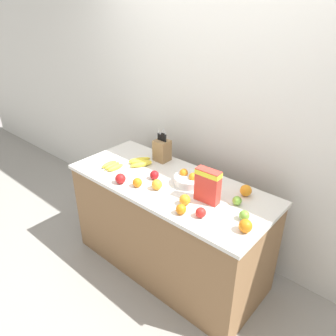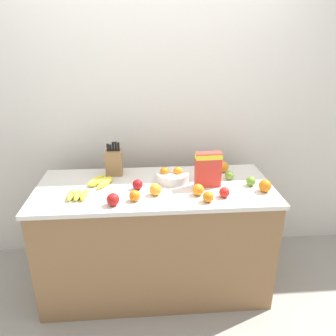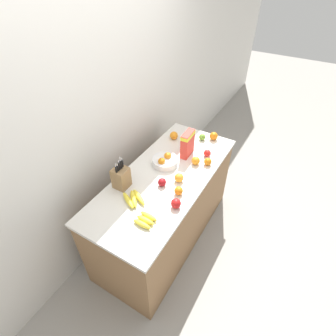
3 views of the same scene
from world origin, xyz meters
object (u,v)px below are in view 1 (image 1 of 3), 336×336
(apple_near_bananas, at_px, (244,215))
(apple_rightmost, at_px, (237,201))
(banana_bunch_left, at_px, (112,166))
(cereal_box, at_px, (208,184))
(banana_bunch_right, at_px, (140,162))
(orange_front_left, at_px, (246,191))
(orange_front_right, at_px, (245,226))
(orange_mid_right, at_px, (137,182))
(knife_block, at_px, (162,150))
(orange_near_bowl, at_px, (157,185))
(orange_back_center, at_px, (181,209))
(orange_mid_left, at_px, (185,200))
(apple_front, at_px, (201,213))
(fruit_bowl, at_px, (190,179))
(apple_rear, at_px, (120,179))
(apple_middle, at_px, (154,175))

(apple_near_bananas, bearing_deg, apple_rightmost, 135.94)
(apple_near_bananas, height_order, apple_rightmost, apple_near_bananas)
(banana_bunch_left, relative_size, apple_rightmost, 2.38)
(cereal_box, xyz_separation_m, banana_bunch_left, (-0.89, -0.12, -0.12))
(banana_bunch_right, relative_size, orange_front_left, 2.85)
(orange_front_right, bearing_deg, banana_bunch_left, 179.74)
(orange_mid_right, bearing_deg, banana_bunch_right, 132.15)
(knife_block, bearing_deg, orange_near_bowl, -52.04)
(apple_near_bananas, bearing_deg, orange_back_center, -147.92)
(apple_rightmost, relative_size, orange_mid_left, 0.83)
(banana_bunch_left, height_order, apple_front, apple_front)
(banana_bunch_left, xyz_separation_m, orange_mid_left, (0.80, -0.02, 0.02))
(banana_bunch_right, bearing_deg, cereal_box, -6.57)
(banana_bunch_left, height_order, orange_near_bowl, orange_near_bowl)
(apple_rightmost, relative_size, orange_front_left, 0.76)
(orange_mid_right, xyz_separation_m, orange_near_bowl, (0.14, 0.07, 0.00))
(knife_block, xyz_separation_m, orange_mid_right, (0.16, -0.46, -0.06))
(fruit_bowl, bearing_deg, banana_bunch_right, -177.89)
(banana_bunch_left, height_order, banana_bunch_right, banana_bunch_right)
(apple_rear, bearing_deg, orange_back_center, -0.11)
(orange_mid_left, bearing_deg, orange_back_center, -64.32)
(banana_bunch_left, relative_size, orange_front_left, 1.82)
(banana_bunch_right, relative_size, orange_near_bowl, 3.00)
(banana_bunch_right, xyz_separation_m, orange_mid_left, (0.67, -0.23, 0.02))
(apple_rightmost, xyz_separation_m, orange_mid_left, (-0.27, -0.24, 0.01))
(banana_bunch_left, height_order, orange_mid_left, orange_mid_left)
(apple_near_bananas, height_order, orange_mid_left, orange_mid_left)
(apple_near_bananas, distance_m, apple_rear, 0.98)
(orange_near_bowl, distance_m, orange_back_center, 0.35)
(cereal_box, relative_size, apple_near_bananas, 3.64)
(banana_bunch_right, distance_m, apple_near_bananas, 1.08)
(knife_block, distance_m, apple_rightmost, 0.88)
(apple_middle, xyz_separation_m, orange_near_bowl, (0.12, -0.10, 0.00))
(knife_block, bearing_deg, apple_front, -31.01)
(apple_near_bananas, bearing_deg, cereal_box, 176.34)
(orange_mid_right, relative_size, orange_near_bowl, 0.90)
(banana_bunch_left, bearing_deg, orange_mid_left, -1.57)
(fruit_bowl, relative_size, apple_rear, 2.93)
(banana_bunch_right, bearing_deg, orange_near_bowl, -27.61)
(apple_rightmost, xyz_separation_m, orange_back_center, (-0.23, -0.34, 0.00))
(apple_rightmost, bearing_deg, orange_near_bowl, -158.59)
(banana_bunch_left, distance_m, orange_near_bowl, 0.52)
(apple_rightmost, relative_size, orange_mid_right, 0.90)
(apple_rear, bearing_deg, fruit_bowl, 40.24)
(knife_block, relative_size, apple_rear, 3.71)
(orange_back_center, bearing_deg, orange_near_bowl, 159.59)
(orange_front_left, bearing_deg, apple_near_bananas, -62.30)
(knife_block, xyz_separation_m, banana_bunch_right, (-0.09, -0.19, -0.08))
(apple_front, relative_size, orange_front_right, 0.81)
(cereal_box, height_order, apple_near_bananas, cereal_box)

